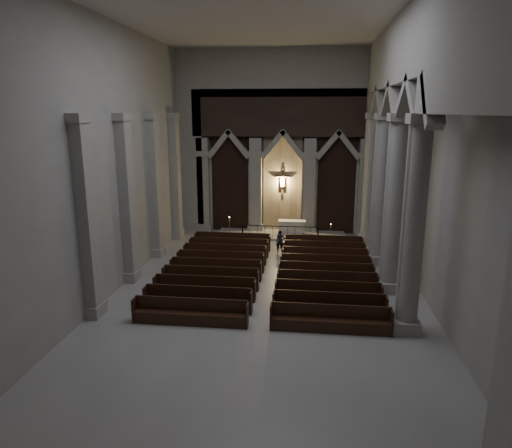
# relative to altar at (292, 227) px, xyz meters

# --- Properties ---
(room) EXTENTS (24.00, 24.10, 12.00)m
(room) POSITION_rel_altar_xyz_m (-0.72, -10.66, 6.99)
(room) COLOR #9E9C96
(room) RESTS_ON ground
(sanctuary_wall) EXTENTS (14.00, 0.77, 12.00)m
(sanctuary_wall) POSITION_rel_altar_xyz_m (-0.72, 0.88, 6.01)
(sanctuary_wall) COLOR #A09D95
(sanctuary_wall) RESTS_ON ground
(right_arcade) EXTENTS (1.00, 24.00, 12.00)m
(right_arcade) POSITION_rel_altar_xyz_m (4.78, -9.33, 7.22)
(right_arcade) COLOR #A09D95
(right_arcade) RESTS_ON ground
(left_pilasters) EXTENTS (0.60, 13.00, 8.03)m
(left_pilasters) POSITION_rel_altar_xyz_m (-7.47, -7.16, 3.30)
(left_pilasters) COLOR #A09D95
(left_pilasters) RESTS_ON ground
(sanctuary_step) EXTENTS (8.50, 2.60, 0.15)m
(sanctuary_step) POSITION_rel_altar_xyz_m (-0.72, -0.06, -0.54)
(sanctuary_step) COLOR #A09D95
(sanctuary_step) RESTS_ON ground
(altar) EXTENTS (1.79, 0.72, 0.91)m
(altar) POSITION_rel_altar_xyz_m (0.00, 0.00, 0.00)
(altar) COLOR beige
(altar) RESTS_ON sanctuary_step
(altar_rail) EXTENTS (4.96, 0.09, 0.97)m
(altar_rail) POSITION_rel_altar_xyz_m (-0.72, -1.10, 0.04)
(altar_rail) COLOR black
(altar_rail) RESTS_ON ground
(candle_stand_left) EXTENTS (0.25, 0.25, 1.45)m
(candle_stand_left) POSITION_rel_altar_xyz_m (-4.03, -1.05, -0.22)
(candle_stand_left) COLOR #A78433
(candle_stand_left) RESTS_ON ground
(candle_stand_right) EXTENTS (0.23, 0.23, 1.34)m
(candle_stand_right) POSITION_rel_altar_xyz_m (2.47, -1.70, -0.25)
(candle_stand_right) COLOR #A78433
(candle_stand_right) RESTS_ON ground
(pews) EXTENTS (9.95, 10.46, 1.02)m
(pews) POSITION_rel_altar_xyz_m (-0.72, -8.48, -0.28)
(pews) COLOR black
(pews) RESTS_ON ground
(worshipper) EXTENTS (0.50, 0.34, 1.34)m
(worshipper) POSITION_rel_altar_xyz_m (-0.54, -3.79, 0.06)
(worshipper) COLOR black
(worshipper) RESTS_ON ground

